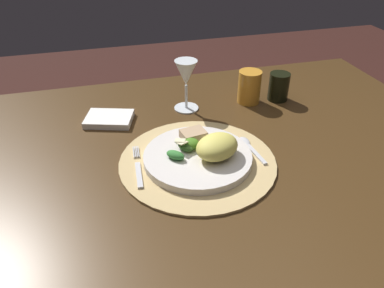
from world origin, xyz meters
The scene contains 12 objects.
dining_table centered at (0.00, 0.00, 0.58)m, with size 1.46×0.93×0.73m.
placemat centered at (0.01, -0.04, 0.73)m, with size 0.37×0.37×0.01m, color tan.
dinner_plate centered at (0.01, -0.04, 0.74)m, with size 0.25×0.25×0.02m, color silver.
pasta_serving centered at (0.05, -0.06, 0.78)m, with size 0.11×0.08×0.05m, color #DACD5B.
salad_greens centered at (-0.02, -0.02, 0.76)m, with size 0.09×0.09×0.03m.
bread_piece centered at (0.02, 0.02, 0.76)m, with size 0.06×0.05×0.02m, color tan.
fork centered at (-0.13, -0.04, 0.74)m, with size 0.02×0.16×0.00m.
spoon centered at (0.14, -0.02, 0.74)m, with size 0.03×0.12×0.01m.
napkin centered at (-0.18, 0.20, 0.74)m, with size 0.13×0.09×0.02m, color white.
wine_glass centered at (0.05, 0.22, 0.83)m, with size 0.07×0.07×0.15m.
amber_tumbler centered at (0.24, 0.22, 0.78)m, with size 0.07×0.07×0.10m, color orange.
dark_tumbler centered at (0.34, 0.21, 0.77)m, with size 0.06×0.06×0.08m, color black.
Camera 1 is at (-0.19, -0.73, 1.25)m, focal length 34.91 mm.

